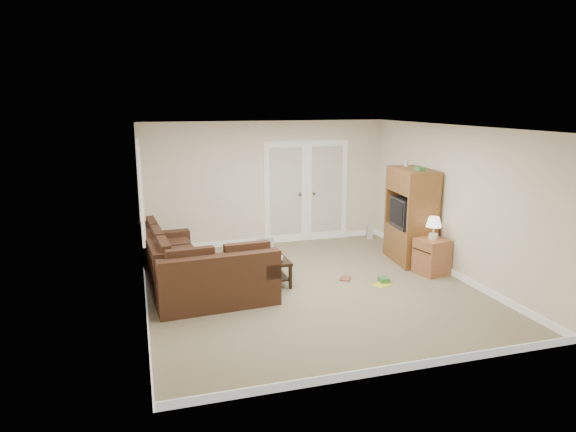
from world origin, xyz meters
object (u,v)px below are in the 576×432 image
object	(u,v)px
sectional_sofa	(191,271)
coffee_table	(269,267)
tv_armoire	(411,215)
side_cabinet	(432,253)

from	to	relation	value
sectional_sofa	coffee_table	xyz separation A→B (m)	(1.27, 0.13, -0.09)
tv_armoire	side_cabinet	bearing A→B (deg)	-84.18
coffee_table	side_cabinet	distance (m)	2.78
side_cabinet	coffee_table	bearing A→B (deg)	157.73
tv_armoire	side_cabinet	world-z (taller)	tv_armoire
coffee_table	tv_armoire	world-z (taller)	tv_armoire
sectional_sofa	tv_armoire	xyz separation A→B (m)	(4.00, 0.40, 0.55)
tv_armoire	side_cabinet	size ratio (longest dim) A/B	1.85
sectional_sofa	tv_armoire	size ratio (longest dim) A/B	1.46
sectional_sofa	tv_armoire	bearing A→B (deg)	1.34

